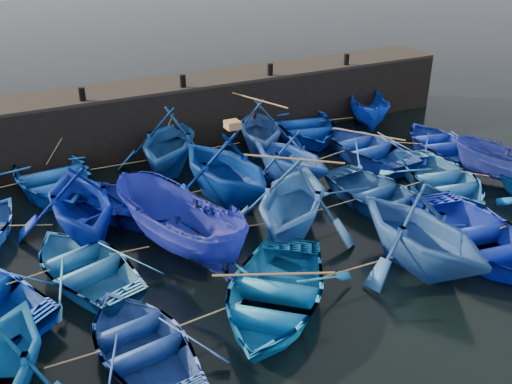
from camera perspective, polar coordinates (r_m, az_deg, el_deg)
name	(u,v)px	position (r m, az deg, el deg)	size (l,w,h in m)	color
ground	(307,257)	(16.70, 5.08, -6.50)	(120.00, 120.00, 0.00)	black
quay_wall	(178,113)	(24.79, -7.85, 7.83)	(26.00, 2.50, 2.50)	black
quay_top	(176,83)	(24.41, -8.04, 10.74)	(26.00, 2.50, 0.12)	black
bollard_1	(82,94)	(22.51, -17.00, 9.34)	(0.24, 0.24, 0.50)	black
bollard_2	(183,81)	(23.51, -7.32, 10.96)	(0.24, 0.24, 0.50)	black
bollard_3	(270,69)	(25.11, 1.43, 12.16)	(0.24, 0.24, 0.50)	black
bollard_4	(346,59)	(27.21, 9.04, 12.97)	(0.24, 0.24, 0.50)	black
boat_1	(52,176)	(21.47, -19.74, 1.51)	(3.92, 5.48, 1.14)	blue
boat_2	(169,140)	(21.95, -8.71, 5.19)	(3.98, 4.61, 2.43)	#12488B
boat_3	(259,127)	(23.42, 0.31, 6.55)	(3.57, 4.14, 2.18)	#2953A6
boat_4	(303,124)	(25.40, 4.68, 6.83)	(3.95, 5.53, 1.15)	#042E9F
boat_5	(369,109)	(26.98, 11.23, 8.11)	(1.57, 4.17, 1.61)	#0931AC
boat_7	(80,199)	(18.00, -17.18, -0.71)	(3.92, 4.54, 2.39)	#06209A
boat_8	(142,206)	(18.71, -11.33, -1.34)	(3.41, 4.77, 0.99)	navy
boat_9	(225,166)	(19.32, -3.09, 2.66)	(4.19, 4.86, 2.56)	navy
boat_10	(290,155)	(20.85, 3.40, 3.74)	(3.36, 3.90, 2.05)	blue
boat_11	(367,146)	(23.41, 11.03, 4.49)	(3.44, 4.81, 1.00)	#173CA2
boat_12	(439,143)	(24.70, 17.86, 4.73)	(3.10, 4.33, 0.90)	#122B9E
boat_14	(85,264)	(16.17, -16.75, -6.94)	(3.15, 4.41, 0.91)	#256CB9
boat_15	(178,226)	(16.37, -7.76, -3.40)	(1.89, 5.03, 1.95)	navy
boat_16	(292,197)	(17.28, 3.64, -0.53)	(4.04, 4.68, 2.46)	blue
boat_17	(379,195)	(19.51, 12.21, -0.29)	(3.29, 4.60, 0.96)	navy
boat_18	(442,178)	(21.31, 18.13, 1.34)	(3.35, 4.69, 0.97)	#2463AE
boat_19	(508,166)	(22.45, 23.90, 2.43)	(1.51, 4.02, 1.55)	navy
boat_21	(142,342)	(13.32, -11.37, -14.52)	(2.98, 4.17, 0.86)	navy
boat_22	(273,293)	(14.34, 1.74, -10.05)	(3.62, 5.06, 1.05)	blue
boat_23	(421,229)	(16.27, 16.20, -3.54)	(3.96, 4.59, 2.42)	#1E4E94
boat_24	(479,236)	(17.84, 21.37, -4.08)	(3.70, 5.18, 1.07)	#0F27D3
wooden_crate	(233,125)	(18.91, -2.36, 6.74)	(0.47, 0.45, 0.26)	olive
mooring_ropes	(233,166)	(20.28, -2.31, 2.63)	(18.09, 11.79, 2.10)	tan
loose_oars	(302,155)	(19.10, 4.60, 3.71)	(10.35, 11.54, 1.53)	#99724C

